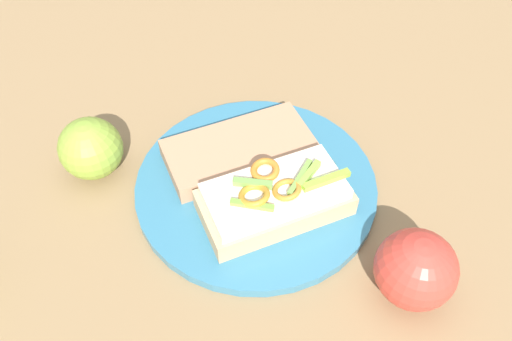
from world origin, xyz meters
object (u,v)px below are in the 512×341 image
object	(u,v)px
sandwich	(272,199)
apple_1	(91,148)
apple_0	(416,269)
plate	(256,185)
bread_slice_side	(241,149)

from	to	relation	value
sandwich	apple_1	bearing A→B (deg)	-41.71
apple_0	apple_1	xyz separation A→B (m)	(-0.23, 0.30, -0.00)
plate	bread_slice_side	bearing A→B (deg)	85.99
bread_slice_side	apple_1	distance (m)	0.17
apple_0	plate	bearing A→B (deg)	112.55
plate	sandwich	size ratio (longest dim) A/B	1.69
sandwich	apple_0	size ratio (longest dim) A/B	2.08
sandwich	apple_1	xyz separation A→B (m)	(-0.15, 0.16, 0.00)
bread_slice_side	apple_1	bearing A→B (deg)	-19.63
plate	apple_1	distance (m)	0.19
plate	apple_1	bearing A→B (deg)	144.09
sandwich	apple_0	world-z (taller)	apple_0
apple_1	apple_0	bearing A→B (deg)	-51.94
bread_slice_side	plate	bearing A→B (deg)	89.72
plate	bread_slice_side	xyz separation A→B (m)	(0.00, 0.04, 0.02)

